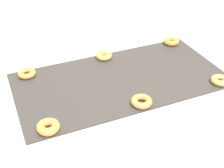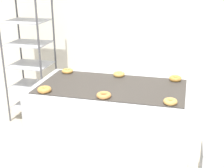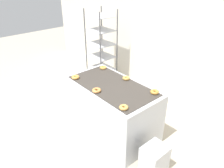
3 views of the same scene
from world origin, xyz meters
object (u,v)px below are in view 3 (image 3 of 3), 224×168
Objects in this scene: donut_near_left at (75,77)px; donut_far_left at (103,68)px; baking_rack_cart at (101,50)px; donut_near_right at (124,107)px; donut_far_right at (155,92)px; donut_near_center at (96,90)px; fryer_machine at (112,108)px; glaze_bin at (154,160)px; donut_far_center at (126,78)px.

donut_near_left reaches higher than donut_far_left.
donut_near_right is at bearing -30.89° from baking_rack_cart.
baking_rack_cart reaches higher than donut_near_right.
donut_far_right is at bearing 1.09° from donut_far_left.
donut_far_left is (-0.57, 0.58, -0.00)m from donut_near_center.
donut_far_left is at bearing 134.29° from donut_near_center.
fryer_machine is 0.79m from donut_near_left.
fryer_machine is 12.79× the size of donut_near_right.
donut_far_center reaches higher than glaze_bin.
donut_near_center is (0.56, 0.00, -0.00)m from donut_near_left.
donut_near_left is (-1.59, -0.16, 0.68)m from glaze_bin.
glaze_bin is at bearing -15.05° from donut_far_left.
baking_rack_cart is 13.72× the size of donut_near_left.
donut_near_left is at bearing -179.56° from donut_near_center.
donut_far_left is (-0.01, 0.59, -0.00)m from donut_near_left.
donut_far_right is (0.58, 0.00, 0.00)m from donut_far_center.
donut_near_right is 0.99× the size of donut_far_center.
glaze_bin is at bearing 18.90° from donut_near_right.
glaze_bin is at bearing -22.65° from baking_rack_cart.
fryer_machine is 0.55m from donut_far_center.
donut_near_left is at bearing -56.57° from baking_rack_cart.
fryer_machine reaches higher than glaze_bin.
donut_near_left is at bearing -151.88° from fryer_machine.
baking_rack_cart is 4.18× the size of glaze_bin.
baking_rack_cart reaches higher than donut_far_right.
donut_far_right reaches higher than fryer_machine.
donut_near_center is at bearing -45.71° from donut_far_left.
baking_rack_cart is 0.92m from donut_far_left.
donut_near_center is at bearing 0.44° from donut_near_left.
donut_near_right and donut_far_center have the same top height.
donut_far_left is (0.74, -0.55, -0.00)m from baking_rack_cart.
donut_far_right is at bearing 45.83° from donut_near_center.
fryer_machine is 12.13× the size of donut_far_right.
baking_rack_cart reaches higher than donut_far_center.
donut_far_center is (0.00, 0.30, 0.45)m from fryer_machine.
fryer_machine is at bearing 28.12° from donut_near_left.
donut_near_center is at bearing -40.76° from baking_rack_cart.
donut_near_right is at bearing -26.96° from donut_far_left.
donut_near_left reaches higher than fryer_machine.
donut_near_center is 0.84m from donut_far_right.
baking_rack_cart is 13.95× the size of donut_far_right.
baking_rack_cart is at bearing 158.12° from donut_far_center.
donut_far_center reaches higher than fryer_machine.
donut_near_right reaches higher than fryer_machine.
glaze_bin is 3.41× the size of donut_far_left.
glaze_bin is 3.34× the size of donut_far_right.
fryer_machine is at bearing -26.52° from donut_far_left.
baking_rack_cart is 1.97m from donut_far_right.
baking_rack_cart reaches higher than donut_near_center.
donut_far_left is (-1.60, 0.43, 0.68)m from glaze_bin.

